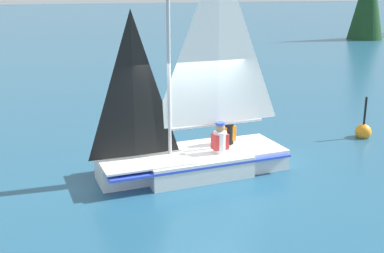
# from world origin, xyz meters

# --- Properties ---
(ground_plane) EXTENTS (260.00, 260.00, 0.00)m
(ground_plane) POSITION_xyz_m (0.00, 0.00, 0.00)
(ground_plane) COLOR #235675
(sailboat_main) EXTENTS (4.34, 1.72, 4.99)m
(sailboat_main) POSITION_xyz_m (0.05, 0.00, 0.66)
(sailboat_main) COLOR white
(sailboat_main) RESTS_ON ground_plane
(sailor_helm) EXTENTS (0.34, 0.30, 1.16)m
(sailor_helm) POSITION_xyz_m (0.58, -0.23, 0.63)
(sailor_helm) COLOR black
(sailor_helm) RESTS_ON ground_plane
(sailor_crew) EXTENTS (0.34, 0.30, 1.16)m
(sailor_crew) POSITION_xyz_m (1.01, 0.29, 0.63)
(sailor_crew) COLOR black
(sailor_crew) RESTS_ON ground_plane
(buoy_marker) EXTENTS (0.45, 0.45, 1.22)m
(buoy_marker) POSITION_xyz_m (5.41, 0.72, 0.17)
(buoy_marker) COLOR orange
(buoy_marker) RESTS_ON ground_plane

